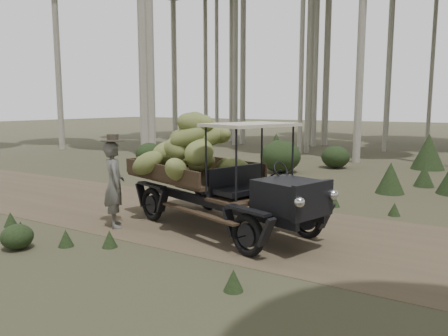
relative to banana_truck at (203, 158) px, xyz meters
The scene contains 5 objects.
ground 2.57m from the banana_truck, ahead, with size 120.00×120.00×0.00m, color #473D2B.
dirt_track 2.57m from the banana_truck, ahead, with size 70.00×4.00×0.01m, color brown.
banana_truck is the anchor object (origin of this frame).
farmer 1.84m from the banana_truck, 141.22° to the right, with size 0.75×0.72×1.88m.
undergrowth 3.09m from the banana_truck, 37.11° to the left, with size 23.01×22.21×1.37m.
Camera 1 is at (2.82, -7.57, 2.45)m, focal length 35.00 mm.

